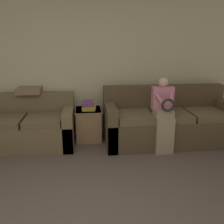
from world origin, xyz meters
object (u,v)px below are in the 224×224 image
object	(u,v)px
couch_main	(167,122)
couch_side	(27,128)
book_stack	(88,106)
throw_pillow	(30,90)
child_left_seated	(164,112)
side_shelf	(89,124)

from	to	relation	value
couch_main	couch_side	size ratio (longest dim) A/B	1.40
book_stack	couch_side	bearing A→B (deg)	-172.07
couch_main	throw_pillow	distance (m)	2.44
couch_main	book_stack	size ratio (longest dim) A/B	7.23
couch_main	throw_pillow	xyz separation A→B (m)	(-2.34, 0.38, 0.55)
child_left_seated	side_shelf	xyz separation A→B (m)	(-1.15, 0.61, -0.35)
child_left_seated	side_shelf	size ratio (longest dim) A/B	2.12
couch_main	child_left_seated	world-z (taller)	child_left_seated
side_shelf	book_stack	size ratio (longest dim) A/B	1.83
couch_main	side_shelf	size ratio (longest dim) A/B	3.95
side_shelf	throw_pillow	bearing A→B (deg)	171.89
couch_side	throw_pillow	world-z (taller)	throw_pillow
throw_pillow	side_shelf	bearing A→B (deg)	-8.11
couch_main	child_left_seated	distance (m)	0.52
couch_side	book_stack	size ratio (longest dim) A/B	5.18
couch_side	child_left_seated	size ratio (longest dim) A/B	1.34
child_left_seated	throw_pillow	bearing A→B (deg)	160.55
side_shelf	throw_pillow	distance (m)	1.17
side_shelf	book_stack	bearing A→B (deg)	-77.60
child_left_seated	book_stack	distance (m)	1.30
throw_pillow	child_left_seated	bearing A→B (deg)	-19.45
throw_pillow	couch_main	bearing A→B (deg)	-9.24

